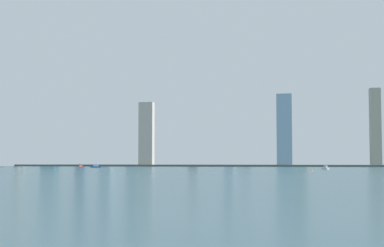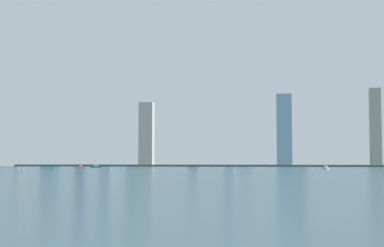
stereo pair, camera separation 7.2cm
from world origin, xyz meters
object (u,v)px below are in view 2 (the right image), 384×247
skyscraper_3 (244,150)px  airplane (181,44)px  channel_buoy_0 (308,170)px  channel_buoy_1 (312,170)px  skyscraper_10 (284,130)px  skyscraper_11 (376,137)px  boat_4 (80,166)px  skyscraper_4 (229,123)px  skyscraper_7 (20,154)px  skyscraper_8 (134,121)px  skyscraper_2 (107,119)px  boat_0 (96,166)px  skyscraper_6 (146,134)px  observation_tower (20,82)px  boat_2 (325,168)px  skyscraper_5 (81,125)px  skyscraper_1 (50,139)px  skyscraper_0 (375,127)px  skyscraper_9 (193,150)px  skyscraper_12 (299,122)px

skyscraper_3 → airplane: bearing=-155.5°
channel_buoy_0 → channel_buoy_1: (3.20, -8.96, 0.51)m
skyscraper_10 → skyscraper_11: size_ratio=1.04×
skyscraper_10 → boat_4: size_ratio=15.64×
skyscraper_4 → skyscraper_11: skyscraper_4 is taller
skyscraper_7 → boat_4: skyscraper_7 is taller
boat_4 → skyscraper_8: bearing=9.4°
skyscraper_7 → skyscraper_8: size_ratio=0.28×
skyscraper_2 → boat_0: bearing=-75.0°
skyscraper_6 → skyscraper_11: (386.95, 105.65, -3.88)m
observation_tower → skyscraper_10: observation_tower is taller
skyscraper_8 → boat_2: (329.88, -379.55, -82.07)m
skyscraper_3 → skyscraper_5: bearing=177.4°
skyscraper_5 → skyscraper_11: size_ratio=1.65×
skyscraper_1 → skyscraper_5: bearing=72.9°
skyscraper_2 → skyscraper_7: (-188.47, 43.07, -62.32)m
skyscraper_6 → boat_2: skyscraper_6 is taller
skyscraper_0 → boat_4: (-471.95, -132.31, -64.32)m
skyscraper_0 → boat_0: bearing=-149.1°
skyscraper_11 → airplane: airplane is taller
skyscraper_0 → skyscraper_10: bearing=-156.7°
observation_tower → boat_0: (215.72, -197.41, -149.08)m
skyscraper_9 → skyscraper_12: size_ratio=0.41×
skyscraper_0 → channel_buoy_0: skyscraper_0 is taller
observation_tower → boat_4: size_ratio=42.00×
skyscraper_5 → skyscraper_9: skyscraper_5 is taller
skyscraper_0 → boat_4: skyscraper_0 is taller
skyscraper_5 → boat_2: 604.03m
channel_buoy_1 → skyscraper_6: bearing=123.9°
skyscraper_11 → boat_4: (-477.89, -173.95, -48.77)m
skyscraper_7 → boat_0: 367.09m
skyscraper_3 → channel_buoy_1: (107.89, -492.84, -27.95)m
skyscraper_4 → skyscraper_6: size_ratio=1.41×
observation_tower → boat_2: size_ratio=26.83×
skyscraper_2 → boat_4: bearing=-92.7°
boat_0 → channel_buoy_1: size_ratio=5.82×
skyscraper_4 → skyscraper_10: size_ratio=1.30×
skyscraper_3 → skyscraper_8: bearing=-177.3°
observation_tower → channel_buoy_1: (505.66, -411.82, -149.44)m
observation_tower → skyscraper_2: observation_tower is taller
skyscraper_1 → boat_4: (95.81, -97.00, -46.77)m
skyscraper_11 → boat_4: skyscraper_11 is taller
skyscraper_1 → skyscraper_7: size_ratio=2.03×
skyscraper_7 → airplane: size_ratio=1.55×
skyscraper_9 → boat_2: skyscraper_9 is taller
boat_0 → skyscraper_2: bearing=-86.9°
skyscraper_2 → skyscraper_8: size_ratio=1.10×
skyscraper_2 → channel_buoy_0: (347.19, -431.39, -83.80)m
skyscraper_4 → skyscraper_5: size_ratio=0.82×
skyscraper_0 → skyscraper_5: (-541.66, 49.37, 13.42)m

